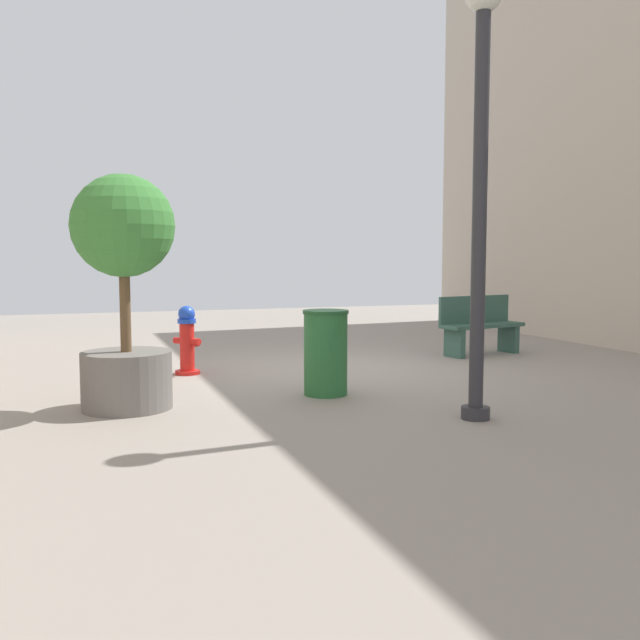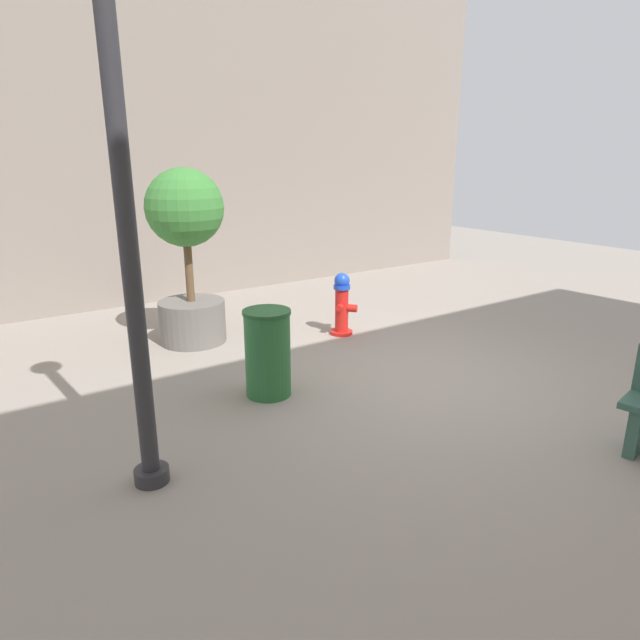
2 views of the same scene
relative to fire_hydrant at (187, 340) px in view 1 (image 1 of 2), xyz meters
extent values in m
plane|color=gray|center=(-1.94, 0.29, -0.47)|extent=(23.40, 23.40, 0.00)
cylinder|color=red|center=(0.00, 0.00, -0.44)|extent=(0.33, 0.33, 0.05)
cylinder|color=red|center=(0.00, 0.00, -0.09)|extent=(0.20, 0.20, 0.64)
cylinder|color=blue|center=(0.00, 0.00, 0.26)|extent=(0.25, 0.25, 0.06)
sphere|color=blue|center=(0.00, 0.00, 0.35)|extent=(0.23, 0.23, 0.23)
cylinder|color=red|center=(0.10, -0.10, -0.02)|extent=(0.15, 0.16, 0.09)
cylinder|color=red|center=(-0.09, 0.11, -0.02)|extent=(0.15, 0.16, 0.09)
cylinder|color=red|center=(-0.11, -0.10, -0.06)|extent=(0.18, 0.18, 0.12)
cube|color=#33594C|center=(-5.37, -0.39, -0.24)|extent=(0.18, 0.41, 0.45)
cube|color=#33594C|center=(-4.21, -0.15, -0.24)|extent=(0.18, 0.41, 0.45)
cube|color=#33594C|center=(-4.79, -0.27, 0.01)|extent=(1.54, 0.72, 0.06)
cube|color=#33594C|center=(-4.76, -0.46, 0.26)|extent=(1.47, 0.35, 0.44)
cylinder|color=slate|center=(0.93, 1.96, -0.17)|extent=(0.93, 0.93, 0.60)
cylinder|color=brown|center=(0.93, 1.96, 0.62)|extent=(0.11, 0.11, 0.98)
sphere|color=#3D8438|center=(0.93, 1.96, 1.43)|extent=(1.05, 1.05, 1.05)
cylinder|color=#2D2D33|center=(-2.23, 3.58, -0.41)|extent=(0.28, 0.28, 0.12)
cylinder|color=#2D2D33|center=(-2.23, 3.58, 1.54)|extent=(0.14, 0.14, 3.76)
cylinder|color=#266633|center=(-1.27, 1.96, 0.00)|extent=(0.50, 0.50, 0.93)
cylinder|color=#1E5128|center=(-1.27, 1.96, 0.49)|extent=(0.52, 0.52, 0.04)
camera|label=1|loc=(1.44, 9.32, 1.10)|focal=38.86mm
camera|label=2|loc=(-6.21, 4.65, 2.08)|focal=30.59mm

